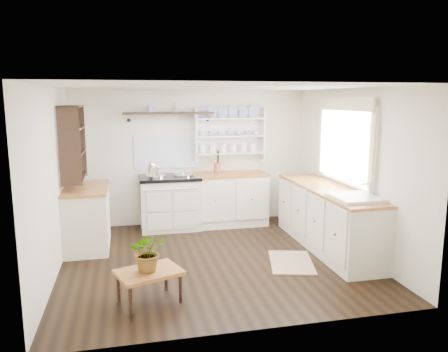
# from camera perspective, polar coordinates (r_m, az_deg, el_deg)

# --- Properties ---
(floor) EXTENTS (4.00, 3.80, 0.01)m
(floor) POSITION_cam_1_polar(r_m,az_deg,el_deg) (6.05, -1.34, -10.79)
(floor) COLOR black
(floor) RESTS_ON ground
(wall_back) EXTENTS (4.00, 0.02, 2.30)m
(wall_back) POSITION_cam_1_polar(r_m,az_deg,el_deg) (7.59, -4.22, 2.44)
(wall_back) COLOR beige
(wall_back) RESTS_ON ground
(wall_right) EXTENTS (0.02, 3.80, 2.30)m
(wall_right) POSITION_cam_1_polar(r_m,az_deg,el_deg) (6.44, 16.35, 0.68)
(wall_right) COLOR beige
(wall_right) RESTS_ON ground
(wall_left) EXTENTS (0.02, 3.80, 2.30)m
(wall_left) POSITION_cam_1_polar(r_m,az_deg,el_deg) (5.71, -21.49, -0.79)
(wall_left) COLOR beige
(wall_left) RESTS_ON ground
(ceiling) EXTENTS (4.00, 3.80, 0.01)m
(ceiling) POSITION_cam_1_polar(r_m,az_deg,el_deg) (5.66, -1.44, 11.53)
(ceiling) COLOR white
(ceiling) RESTS_ON wall_back
(window) EXTENTS (0.08, 1.55, 1.22)m
(window) POSITION_cam_1_polar(r_m,az_deg,el_deg) (6.49, 15.49, 4.49)
(window) COLOR white
(window) RESTS_ON wall_right
(aga_cooker) EXTENTS (1.00, 0.69, 0.92)m
(aga_cooker) POSITION_cam_1_polar(r_m,az_deg,el_deg) (7.35, -7.08, -3.39)
(aga_cooker) COLOR beige
(aga_cooker) RESTS_ON floor
(back_cabinets) EXTENTS (1.27, 0.63, 0.90)m
(back_cabinets) POSITION_cam_1_polar(r_m,az_deg,el_deg) (7.54, 0.71, -2.92)
(back_cabinets) COLOR beige
(back_cabinets) RESTS_ON floor
(right_cabinets) EXTENTS (0.62, 2.43, 0.90)m
(right_cabinets) POSITION_cam_1_polar(r_m,az_deg,el_deg) (6.53, 13.31, -5.25)
(right_cabinets) COLOR beige
(right_cabinets) RESTS_ON floor
(belfast_sink) EXTENTS (0.55, 0.60, 0.45)m
(belfast_sink) POSITION_cam_1_polar(r_m,az_deg,el_deg) (5.81, 16.68, -3.86)
(belfast_sink) COLOR white
(belfast_sink) RESTS_ON right_cabinets
(left_cabinets) EXTENTS (0.62, 1.13, 0.90)m
(left_cabinets) POSITION_cam_1_polar(r_m,az_deg,el_deg) (6.69, -17.43, -5.08)
(left_cabinets) COLOR beige
(left_cabinets) RESTS_ON floor
(plate_rack) EXTENTS (1.20, 0.22, 0.90)m
(plate_rack) POSITION_cam_1_polar(r_m,az_deg,el_deg) (7.64, 0.63, 5.57)
(plate_rack) COLOR white
(plate_rack) RESTS_ON wall_back
(high_shelf) EXTENTS (1.50, 0.29, 0.16)m
(high_shelf) POSITION_cam_1_polar(r_m,az_deg,el_deg) (7.36, -7.26, 8.07)
(high_shelf) COLOR black
(high_shelf) RESTS_ON wall_back
(left_shelving) EXTENTS (0.28, 0.80, 1.05)m
(left_shelving) POSITION_cam_1_polar(r_m,az_deg,el_deg) (6.51, -19.16, 4.18)
(left_shelving) COLOR black
(left_shelving) RESTS_ON wall_left
(kettle) EXTENTS (0.18, 0.18, 0.22)m
(kettle) POSITION_cam_1_polar(r_m,az_deg,el_deg) (7.09, -9.34, 0.91)
(kettle) COLOR silver
(kettle) RESTS_ON aga_cooker
(utensil_crock) EXTENTS (0.13, 0.13, 0.15)m
(utensil_crock) POSITION_cam_1_polar(r_m,az_deg,el_deg) (7.48, -0.85, 1.09)
(utensil_crock) COLOR #A74F3D
(utensil_crock) RESTS_ON back_cabinets
(center_table) EXTENTS (0.77, 0.66, 0.36)m
(center_table) POSITION_cam_1_polar(r_m,az_deg,el_deg) (4.82, -9.77, -12.59)
(center_table) COLOR brown
(center_table) RESTS_ON floor
(potted_plant) EXTENTS (0.42, 0.38, 0.43)m
(potted_plant) POSITION_cam_1_polar(r_m,az_deg,el_deg) (4.72, -9.86, -9.67)
(potted_plant) COLOR #3F7233
(potted_plant) RESTS_ON center_table
(floor_rug) EXTENTS (0.75, 0.96, 0.02)m
(floor_rug) POSITION_cam_1_polar(r_m,az_deg,el_deg) (5.99, 8.77, -11.06)
(floor_rug) COLOR #82684B
(floor_rug) RESTS_ON floor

